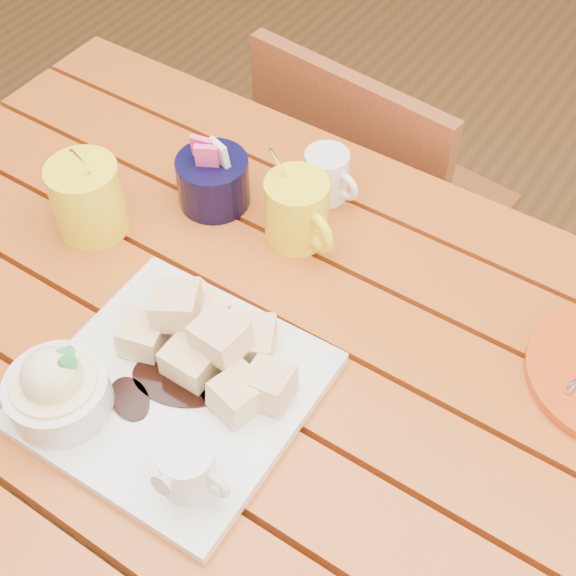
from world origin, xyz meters
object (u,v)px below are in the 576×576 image
Objects in this scene: coffee_mug_right at (298,210)px; chair_far at (371,209)px; coffee_mug_left at (86,196)px; dessert_plate at (149,384)px; table at (248,395)px.

coffee_mug_right reaches higher than chair_far.
dessert_plate is at bearing -14.36° from coffee_mug_left.
coffee_mug_left is at bearing 77.86° from chair_far.
dessert_plate is (-0.04, -0.12, 0.14)m from table.
table is at bearing 10.28° from coffee_mug_left.
coffee_mug_left is (-0.29, 0.05, 0.16)m from table.
table is 0.34m from coffee_mug_left.
chair_far is (-0.08, 0.68, -0.33)m from dessert_plate.
coffee_mug_right is (-0.05, 0.19, 0.16)m from table.
chair_far is (-0.12, 0.57, -0.19)m from table.
table is 4.07× the size of dessert_plate.
coffee_mug_right is 0.52m from chair_far.
dessert_plate is at bearing -110.05° from table.
coffee_mug_left is at bearing -127.85° from coffee_mug_right.
coffee_mug_left is (-0.25, 0.17, 0.02)m from dessert_plate.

